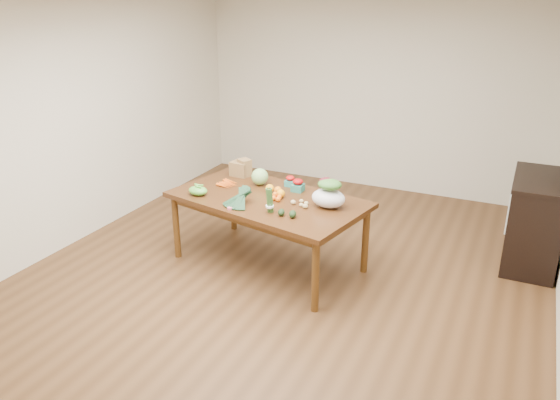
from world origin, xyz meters
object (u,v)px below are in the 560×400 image
at_px(mandarin_cluster, 275,196).
at_px(salad_bag, 328,195).
at_px(cabbage, 260,177).
at_px(dining_table, 268,231).
at_px(cabinet, 534,221).
at_px(paper_bag, 240,167).
at_px(asparagus_bundle, 270,200).
at_px(kale_bunch, 237,198).

relative_size(mandarin_cluster, salad_bag, 0.54).
bearing_deg(cabbage, salad_bag, -17.93).
height_order(dining_table, cabbage, cabbage).
distance_m(cabinet, paper_bag, 3.17).
relative_size(mandarin_cluster, asparagus_bundle, 0.72).
bearing_deg(kale_bunch, cabbage, 108.48).
height_order(paper_bag, mandarin_cluster, paper_bag).
relative_size(cabinet, paper_bag, 3.72).
bearing_deg(dining_table, kale_bunch, -105.07).
bearing_deg(mandarin_cluster, cabinet, 27.23).
relative_size(cabbage, mandarin_cluster, 1.00).
relative_size(cabinet, cabbage, 5.67).
bearing_deg(cabinet, dining_table, -153.93).
height_order(dining_table, cabinet, cabinet).
bearing_deg(asparagus_bundle, kale_bunch, -169.41).
relative_size(paper_bag, mandarin_cluster, 1.52).
relative_size(asparagus_bundle, salad_bag, 0.76).
distance_m(cabbage, asparagus_bundle, 0.78).
relative_size(paper_bag, asparagus_bundle, 1.10).
distance_m(dining_table, cabinet, 2.76).
height_order(mandarin_cluster, kale_bunch, kale_bunch).
bearing_deg(dining_table, salad_bag, 13.34).
height_order(kale_bunch, asparagus_bundle, asparagus_bundle).
bearing_deg(asparagus_bundle, cabinet, 45.96).
bearing_deg(kale_bunch, asparagus_bundle, 10.59).
distance_m(cabinet, salad_bag, 2.23).
xyz_separation_m(mandarin_cluster, salad_bag, (0.55, 0.04, 0.09)).
relative_size(kale_bunch, asparagus_bundle, 1.60).
bearing_deg(cabinet, salad_bag, -147.00).
distance_m(kale_bunch, asparagus_bundle, 0.36).
bearing_deg(dining_table, paper_bag, 152.42).
relative_size(cabinet, asparagus_bundle, 4.08).
xyz_separation_m(cabbage, salad_bag, (0.88, -0.29, 0.04)).
bearing_deg(paper_bag, cabbage, -27.11).
xyz_separation_m(cabbage, mandarin_cluster, (0.33, -0.32, -0.05)).
distance_m(cabbage, mandarin_cluster, 0.47).
bearing_deg(mandarin_cluster, paper_bag, 143.62).
bearing_deg(cabbage, dining_table, -51.04).
bearing_deg(asparagus_bundle, salad_bag, 50.62).
xyz_separation_m(paper_bag, kale_bunch, (0.41, -0.81, -0.02)).
bearing_deg(kale_bunch, mandarin_cluster, 62.71).
relative_size(cabinet, salad_bag, 3.09).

